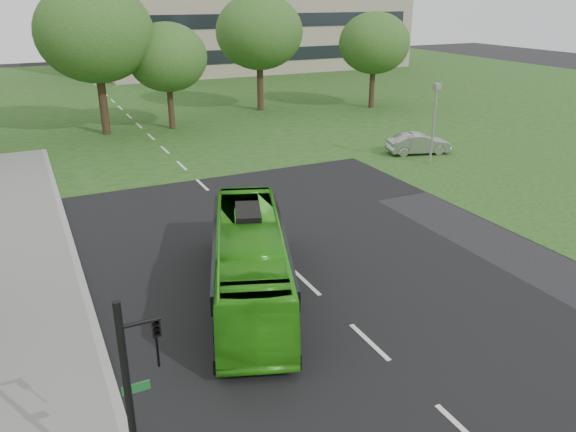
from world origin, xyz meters
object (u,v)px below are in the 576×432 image
Objects in this scene: bus at (250,261)px; sedan at (418,144)px; tree_park_b at (95,33)px; tree_park_d at (259,32)px; tree_park_c at (167,57)px; camera_pole at (435,113)px; tree_park_e at (374,43)px; traffic_light at (138,400)px.

bus is 20.41m from sedan.
tree_park_b is 14.04m from tree_park_d.
tree_park_b is 22.93m from sedan.
sedan is at bearing -39.73° from tree_park_b.
tree_park_d is at bearing 86.03° from bus.
camera_pole is at bearing -54.50° from tree_park_c.
tree_park_e is at bearing -6.79° from sedan.
traffic_light is at bearing -128.97° from tree_park_e.
tree_park_d is at bearing 26.60° from sedan.
tree_park_c is at bearing -178.01° from tree_park_e.
tree_park_b is at bearing -165.52° from tree_park_d.
tree_park_d reaches higher than traffic_light.
tree_park_e reaches higher than sedan.
tree_park_b is 1.12× the size of bus.
tree_park_e is 35.00m from bus.
tree_park_e is (18.19, 0.63, 0.32)m from tree_park_c.
tree_park_c reaches higher than bus.
tree_park_c is at bearing 57.27° from sedan.
tree_park_c is 1.62× the size of camera_pole.
sedan is (16.36, 12.18, -0.64)m from bus.
sedan is 0.84× the size of camera_pole.
bus is at bearing 142.46° from sedan.
tree_park_d is 2.03× the size of camera_pole.
tree_park_d is 20.23m from camera_pole.
tree_park_c is 0.83× the size of bus.
tree_park_b is 2.19× the size of camera_pole.
tree_park_c is 1.58× the size of traffic_light.
tree_park_d is at bearing 57.41° from traffic_light.
camera_pole reaches higher than bus.
tree_park_b is at bearing 176.42° from tree_park_c.
tree_park_b is 33.97m from traffic_light.
tree_park_d is 9.93m from tree_park_e.
tree_park_b is 1.35× the size of tree_park_c.
camera_pole is at bearing 175.52° from sedan.
camera_pole is at bearing -45.22° from tree_park_b.
sedan is 0.82× the size of traffic_light.
tree_park_c reaches higher than camera_pole.
tree_park_c is 0.94× the size of tree_park_e.
tree_park_b reaches higher than camera_pole.
tree_park_d is 1.98× the size of traffic_light.
tree_park_e is at bearing 43.14° from camera_pole.
tree_park_e is 1.72× the size of camera_pole.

